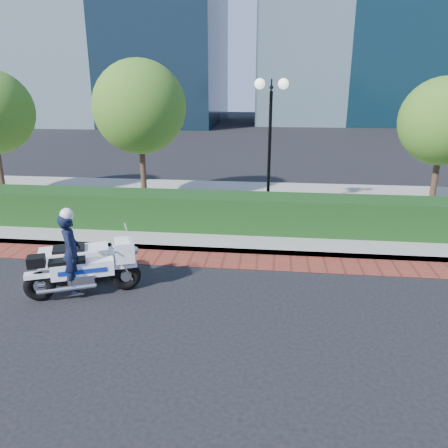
# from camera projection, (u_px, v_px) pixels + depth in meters

# --- Properties ---
(ground) EXTENTS (120.00, 120.00, 0.00)m
(ground) POSITION_uv_depth(u_px,v_px,m) (215.00, 287.00, 9.48)
(ground) COLOR black
(ground) RESTS_ON ground
(brick_strip) EXTENTS (60.00, 1.00, 0.01)m
(brick_strip) POSITION_uv_depth(u_px,v_px,m) (224.00, 260.00, 10.89)
(brick_strip) COLOR maroon
(brick_strip) RESTS_ON ground
(sidewalk) EXTENTS (60.00, 8.00, 0.15)m
(sidewalk) POSITION_uv_depth(u_px,v_px,m) (239.00, 209.00, 15.12)
(sidewalk) COLOR gray
(sidewalk) RESTS_ON ground
(hedge_main) EXTENTS (18.00, 1.20, 1.00)m
(hedge_main) POSITION_uv_depth(u_px,v_px,m) (232.00, 212.00, 12.68)
(hedge_main) COLOR black
(hedge_main) RESTS_ON sidewalk
(lamppost) EXTENTS (1.02, 0.70, 4.21)m
(lamppost) POSITION_uv_depth(u_px,v_px,m) (270.00, 126.00, 13.37)
(lamppost) COLOR black
(lamppost) RESTS_ON sidewalk
(tree_b) EXTENTS (3.20, 3.20, 4.89)m
(tree_b) POSITION_uv_depth(u_px,v_px,m) (140.00, 107.00, 14.95)
(tree_b) COLOR #332319
(tree_b) RESTS_ON sidewalk
(tree_c) EXTENTS (2.80, 2.80, 4.30)m
(tree_c) POSITION_uv_depth(u_px,v_px,m) (443.00, 122.00, 13.95)
(tree_c) COLOR #332319
(tree_c) RESTS_ON sidewalk
(police_motorcycle) EXTENTS (2.42, 1.82, 1.90)m
(police_motorcycle) POSITION_uv_depth(u_px,v_px,m) (78.00, 260.00, 9.22)
(police_motorcycle) COLOR black
(police_motorcycle) RESTS_ON ground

